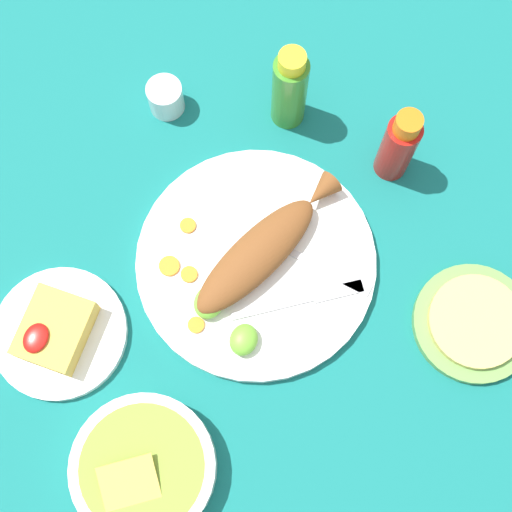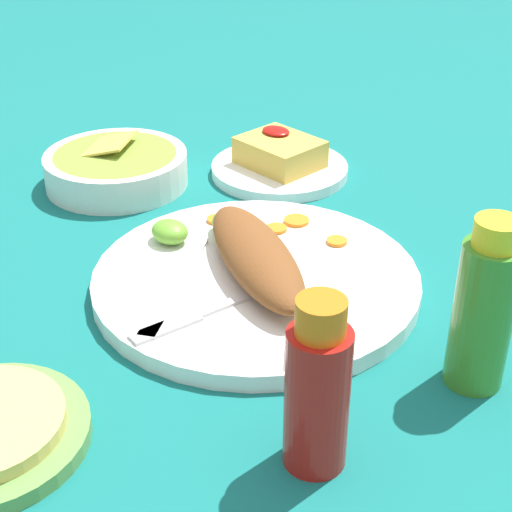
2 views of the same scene
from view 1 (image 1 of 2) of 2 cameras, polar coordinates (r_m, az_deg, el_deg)
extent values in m
plane|color=#146B66|center=(1.01, 0.00, -0.62)|extent=(4.00, 4.00, 0.00)
cylinder|color=white|center=(1.00, 0.00, -0.47)|extent=(0.34, 0.34, 0.02)
ellipsoid|color=brown|center=(0.97, 0.00, 0.01)|extent=(0.23, 0.15, 0.04)
cone|color=brown|center=(1.01, 5.21, 5.09)|extent=(0.06, 0.05, 0.04)
cube|color=silver|center=(1.00, 2.50, 0.48)|extent=(0.03, 0.11, 0.00)
cube|color=silver|center=(0.99, 7.28, -1.90)|extent=(0.03, 0.07, 0.00)
cube|color=silver|center=(0.97, 1.35, -4.11)|extent=(0.07, 0.10, 0.00)
cube|color=silver|center=(0.98, 6.58, -2.83)|extent=(0.05, 0.07, 0.00)
cylinder|color=orange|center=(1.01, -5.47, 2.45)|extent=(0.02, 0.02, 0.00)
cylinder|color=orange|center=(0.99, -5.37, -1.47)|extent=(0.02, 0.02, 0.00)
cylinder|color=orange|center=(0.99, -6.95, -0.80)|extent=(0.03, 0.03, 0.00)
cylinder|color=orange|center=(0.97, -4.82, -5.52)|extent=(0.02, 0.02, 0.00)
ellipsoid|color=#6BB233|center=(0.97, -3.79, -3.71)|extent=(0.05, 0.04, 0.03)
ellipsoid|color=#6BB233|center=(0.95, -0.99, -6.71)|extent=(0.04, 0.04, 0.02)
cylinder|color=#B21914|center=(1.03, 11.24, 8.43)|extent=(0.05, 0.05, 0.12)
cylinder|color=orange|center=(0.96, 12.06, 10.25)|extent=(0.04, 0.04, 0.03)
cylinder|color=#3D8428|center=(1.04, 2.69, 13.00)|extent=(0.05, 0.05, 0.13)
cylinder|color=yellow|center=(0.97, 2.90, 15.29)|extent=(0.04, 0.04, 0.02)
cylinder|color=silver|center=(1.09, -7.24, 12.46)|extent=(0.05, 0.05, 0.05)
cylinder|color=white|center=(1.10, -7.15, 12.11)|extent=(0.04, 0.04, 0.02)
cylinder|color=white|center=(1.02, -15.40, -5.96)|extent=(0.18, 0.18, 0.01)
cube|color=gold|center=(0.99, -15.77, -5.69)|extent=(0.10, 0.08, 0.04)
ellipsoid|color=#AD140F|center=(0.97, -17.21, -6.28)|extent=(0.04, 0.03, 0.01)
cylinder|color=white|center=(0.96, -8.94, -16.36)|extent=(0.18, 0.18, 0.04)
cylinder|color=olive|center=(0.95, -9.07, -16.36)|extent=(0.16, 0.16, 0.02)
cube|color=gold|center=(0.94, -9.93, -18.19)|extent=(0.11, 0.10, 0.02)
cylinder|color=#6B9E4C|center=(1.03, 16.98, -5.17)|extent=(0.17, 0.17, 0.01)
cylinder|color=#E0C666|center=(1.01, 17.18, -5.02)|extent=(0.13, 0.13, 0.01)
camera|label=2|loc=(1.00, 42.01, 24.31)|focal=55.00mm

